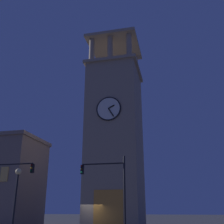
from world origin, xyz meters
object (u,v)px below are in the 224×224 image
(clocktower, at_px, (115,138))
(traffic_signal_mid, at_px, (110,183))
(street_lamp, at_px, (17,189))
(traffic_signal_near, at_px, (2,183))

(clocktower, height_order, traffic_signal_mid, clocktower)
(traffic_signal_mid, relative_size, street_lamp, 1.26)
(traffic_signal_near, bearing_deg, street_lamp, 139.87)
(clocktower, height_order, street_lamp, clocktower)
(street_lamp, bearing_deg, traffic_signal_near, -40.13)
(traffic_signal_mid, bearing_deg, traffic_signal_near, 5.84)
(traffic_signal_near, relative_size, traffic_signal_mid, 1.01)
(clocktower, xyz_separation_m, street_lamp, (4.21, 14.34, -7.10))
(clocktower, distance_m, traffic_signal_near, 15.24)
(traffic_signal_near, distance_m, traffic_signal_mid, 9.31)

